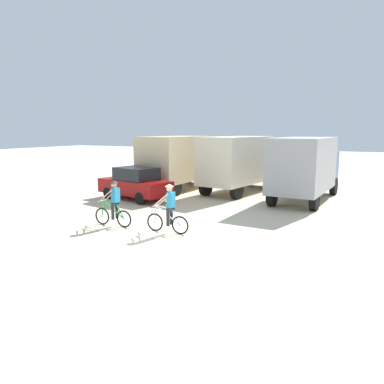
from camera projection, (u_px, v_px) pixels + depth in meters
ground_plane at (162, 237)px, 13.08m from camera, size 120.00×120.00×0.00m
box_truck_tan_camper at (180, 160)px, 23.40m from camera, size 2.71×6.86×3.35m
box_truck_cream_rv at (241, 161)px, 22.32m from camera, size 3.45×7.05×3.35m
box_truck_grey_hauler at (306, 166)px, 19.53m from camera, size 2.82×6.89×3.35m
sedan_parked at (135, 183)px, 20.04m from camera, size 4.49×2.68×1.76m
cyclist_orange_shirt at (114, 205)px, 14.44m from camera, size 1.73×0.52×1.82m
cyclist_cowboy_hat at (169, 210)px, 13.48m from camera, size 1.73×0.52×1.82m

